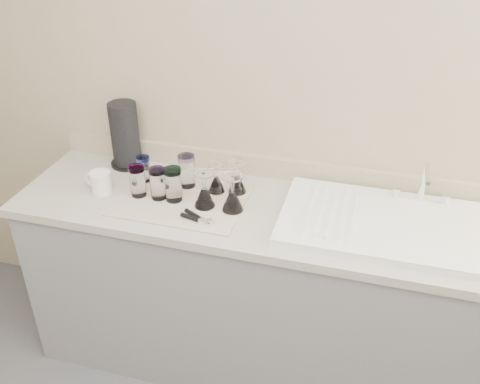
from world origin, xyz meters
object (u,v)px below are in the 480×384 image
(tumbler_purple, at_px, (187,171))
(white_mug, at_px, (100,182))
(goblet_front_right, at_px, (233,198))
(tumbler_magenta, at_px, (138,181))
(tumbler_blue, at_px, (158,183))
(sink_unit, at_px, (384,223))
(paper_towel_roll, at_px, (125,135))
(tumbler_lavender, at_px, (173,184))
(goblet_front_left, at_px, (204,195))
(goblet_back_left, at_px, (216,182))
(tumbler_teal, at_px, (144,169))
(goblet_back_right, at_px, (237,182))
(can_opener, at_px, (197,218))

(tumbler_purple, height_order, white_mug, tumbler_purple)
(goblet_front_right, height_order, white_mug, goblet_front_right)
(tumbler_magenta, distance_m, tumbler_blue, 0.09)
(tumbler_purple, bearing_deg, sink_unit, -5.52)
(paper_towel_roll, bearing_deg, sink_unit, -9.79)
(tumbler_lavender, distance_m, goblet_front_right, 0.27)
(tumbler_lavender, relative_size, goblet_front_right, 0.92)
(goblet_front_left, relative_size, goblet_front_right, 0.98)
(goblet_back_left, bearing_deg, paper_towel_roll, 164.55)
(tumbler_teal, xyz_separation_m, tumbler_magenta, (0.03, -0.12, 0.01))
(tumbler_purple, bearing_deg, goblet_back_right, 2.63)
(sink_unit, distance_m, tumbler_purple, 0.88)
(tumbler_teal, bearing_deg, paper_towel_roll, 137.41)
(tumbler_purple, distance_m, tumbler_blue, 0.16)
(tumbler_blue, xyz_separation_m, tumbler_lavender, (0.07, 0.00, 0.00))
(goblet_back_left, distance_m, can_opener, 0.25)
(paper_towel_roll, bearing_deg, goblet_front_right, -23.34)
(sink_unit, relative_size, goblet_back_left, 6.02)
(tumbler_teal, height_order, tumbler_purple, tumbler_purple)
(tumbler_magenta, height_order, goblet_front_left, goblet_front_left)
(can_opener, height_order, paper_towel_roll, paper_towel_roll)
(sink_unit, xyz_separation_m, tumbler_magenta, (-1.05, -0.05, 0.06))
(tumbler_purple, relative_size, white_mug, 1.11)
(tumbler_magenta, height_order, goblet_back_right, goblet_back_right)
(goblet_front_left, bearing_deg, can_opener, -86.00)
(tumbler_blue, xyz_separation_m, paper_towel_roll, (-0.27, 0.26, 0.07))
(goblet_back_left, xyz_separation_m, goblet_front_right, (0.11, -0.13, 0.01))
(white_mug, bearing_deg, tumbler_purple, 21.36)
(sink_unit, xyz_separation_m, tumbler_lavender, (-0.88, -0.05, 0.07))
(can_opener, xyz_separation_m, paper_towel_roll, (-0.50, 0.38, 0.14))
(tumbler_purple, xyz_separation_m, goblet_front_left, (0.13, -0.14, -0.02))
(tumbler_magenta, height_order, white_mug, tumbler_magenta)
(paper_towel_roll, bearing_deg, goblet_front_left, -28.71)
(tumbler_teal, relative_size, goblet_front_right, 0.74)
(goblet_front_right, bearing_deg, tumbler_teal, 164.86)
(white_mug, bearing_deg, sink_unit, 2.60)
(tumbler_teal, distance_m, tumbler_blue, 0.17)
(tumbler_lavender, distance_m, white_mug, 0.35)
(goblet_back_left, height_order, goblet_front_left, goblet_front_left)
(tumbler_blue, height_order, tumbler_lavender, tumbler_lavender)
(tumbler_blue, distance_m, white_mug, 0.28)
(tumbler_purple, height_order, goblet_back_left, tumbler_purple)
(goblet_front_left, relative_size, paper_towel_roll, 0.51)
(can_opener, bearing_deg, goblet_back_left, 89.22)
(goblet_back_right, height_order, goblet_front_right, goblet_front_right)
(tumbler_lavender, xyz_separation_m, can_opener, (0.15, -0.12, -0.07))
(tumbler_blue, distance_m, paper_towel_roll, 0.38)
(tumbler_purple, distance_m, tumbler_lavender, 0.13)
(tumbler_blue, bearing_deg, goblet_back_right, 24.40)
(tumbler_purple, bearing_deg, tumbler_lavender, -95.62)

